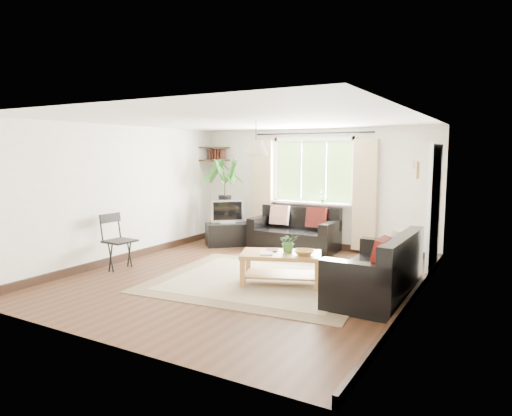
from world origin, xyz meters
The scene contains 24 objects.
floor centered at (0.00, 0.00, 0.00)m, with size 5.50×5.50×0.00m, color #321E10.
ceiling centered at (0.00, 0.00, 2.40)m, with size 5.50×5.50×0.00m, color white.
wall_back centered at (0.00, 2.75, 1.20)m, with size 5.00×0.02×2.40m, color silver.
wall_front centered at (0.00, -2.75, 1.20)m, with size 5.00×0.02×2.40m, color silver.
wall_left centered at (-2.50, 0.00, 1.20)m, with size 0.02×5.50×2.40m, color silver.
wall_right centered at (2.50, 0.00, 1.20)m, with size 0.02×5.50×2.40m, color silver.
rug centered at (0.31, 0.00, 0.01)m, with size 3.10×2.66×0.02m, color beige.
window centered at (0.00, 2.71, 1.55)m, with size 2.50×0.16×2.16m, color white, non-canonical shape.
door centered at (2.47, 1.70, 1.00)m, with size 0.06×0.96×2.06m, color silver.
corner_shelf centered at (-2.25, 2.50, 1.89)m, with size 0.50×0.50×0.34m, color black, non-canonical shape.
pendant_lamp centered at (0.00, 0.40, 2.05)m, with size 0.36×0.36×0.54m, color beige, non-canonical shape.
wall_sconce centered at (2.43, 0.30, 1.74)m, with size 0.12×0.12×0.28m, color beige, non-canonical shape.
sofa_back centered at (-0.20, 2.27, 0.40)m, with size 1.69×0.85×0.80m, color black, non-canonical shape.
sofa_right centered at (2.00, 0.09, 0.41)m, with size 0.88×1.76×0.83m, color black, non-canonical shape.
coffee_table centered at (0.64, 0.01, 0.24)m, with size 1.15×0.63×0.47m, color olive, non-canonical shape.
table_plant centered at (0.72, 0.10, 0.63)m, with size 0.28×0.24×0.31m, color #2F6126.
bowl centered at (0.99, 0.04, 0.51)m, with size 0.30×0.30×0.07m, color #A37938.
book_a centered at (0.41, -0.19, 0.48)m, with size 0.18×0.25×0.02m, color silver.
book_b centered at (0.38, 0.04, 0.48)m, with size 0.17×0.23×0.02m, color maroon.
tv_stand centered at (-1.59, 1.99, 0.23)m, with size 0.86×0.49×0.47m, color black.
tv centered at (-1.59, 1.99, 0.72)m, with size 0.67×0.22×0.51m, color #A5A5AA, non-canonical shape.
palm_stand centered at (-1.78, 2.19, 0.90)m, with size 0.70×0.70×1.80m, color black, non-canonical shape.
folding_chair centered at (-2.05, -0.54, 0.46)m, with size 0.48×0.48×0.92m, color black, non-canonical shape.
sill_plant centered at (0.25, 2.63, 1.06)m, with size 0.14×0.10×0.27m, color #2D6023.
Camera 1 is at (3.55, -5.83, 1.93)m, focal length 32.00 mm.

